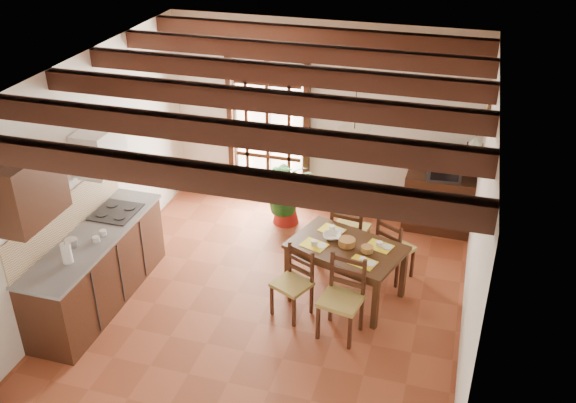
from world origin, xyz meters
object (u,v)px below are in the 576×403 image
at_px(chair_far_left, 349,241).
at_px(pendant_lamp, 354,135).
at_px(kitchen_counter, 97,267).
at_px(chair_near_right, 341,312).
at_px(dining_table, 346,252).
at_px(potted_plant, 286,187).
at_px(crt_tv, 445,164).
at_px(chair_far_right, 393,259).
at_px(chair_near_left, 292,294).
at_px(sideboard, 440,203).

distance_m(chair_far_left, pendant_lamp, 1.89).
xyz_separation_m(kitchen_counter, chair_near_right, (2.89, 0.21, -0.18)).
relative_size(dining_table, potted_plant, 0.68).
bearing_deg(crt_tv, chair_far_right, -114.23).
relative_size(potted_plant, pendant_lamp, 2.60).
bearing_deg(kitchen_counter, chair_near_left, 10.07).
xyz_separation_m(sideboard, pendant_lamp, (-0.96, -1.79, 1.66)).
bearing_deg(crt_tv, potted_plant, -174.90).
xyz_separation_m(dining_table, chair_far_left, (-0.10, 0.73, -0.31)).
bearing_deg(chair_near_left, chair_far_right, 70.56).
height_order(dining_table, sideboard, sideboard).
xyz_separation_m(chair_far_right, potted_plant, (-1.69, 0.94, 0.30)).
xyz_separation_m(kitchen_counter, sideboard, (3.75, 2.83, -0.05)).
bearing_deg(chair_near_right, pendant_lamp, 106.99).
distance_m(chair_far_right, potted_plant, 1.96).
xyz_separation_m(chair_near_left, chair_far_left, (0.41, 1.26, 0.04)).
bearing_deg(kitchen_counter, sideboard, 36.96).
relative_size(sideboard, crt_tv, 1.97).
bearing_deg(chair_far_right, pendant_lamp, 69.35).
relative_size(dining_table, sideboard, 1.51).
distance_m(dining_table, chair_far_right, 0.81).
relative_size(chair_near_left, crt_tv, 1.70).
height_order(chair_near_right, chair_far_left, chair_far_left).
bearing_deg(chair_far_left, pendant_lamp, 106.88).
xyz_separation_m(dining_table, pendant_lamp, (0.00, 0.10, 1.47)).
bearing_deg(chair_near_left, chair_far_left, 96.43).
height_order(chair_near_right, chair_far_right, chair_near_right).
xyz_separation_m(kitchen_counter, chair_far_left, (2.69, 1.66, -0.17)).
height_order(dining_table, crt_tv, crt_tv).
bearing_deg(sideboard, kitchen_counter, -141.61).
bearing_deg(chair_far_right, dining_table, 75.32).
distance_m(potted_plant, pendant_lamp, 2.35).
xyz_separation_m(chair_near_right, chair_far_right, (0.41, 1.26, -0.03)).
bearing_deg(chair_near_right, sideboard, 81.89).
relative_size(dining_table, chair_near_left, 1.75).
height_order(chair_near_left, sideboard, chair_near_left).
bearing_deg(potted_plant, dining_table, -51.17).
bearing_deg(pendant_lamp, chair_near_left, -129.13).
xyz_separation_m(dining_table, sideboard, (0.96, 1.89, -0.19)).
relative_size(chair_near_left, potted_plant, 0.39).
relative_size(dining_table, chair_far_left, 1.54).
relative_size(chair_far_right, sideboard, 0.87).
xyz_separation_m(dining_table, chair_near_left, (-0.51, -0.53, -0.35)).
relative_size(chair_far_left, chair_far_right, 1.12).
height_order(sideboard, potted_plant, potted_plant).
bearing_deg(dining_table, crt_tv, 81.11).
height_order(chair_far_left, pendant_lamp, pendant_lamp).
relative_size(chair_far_left, sideboard, 0.98).
distance_m(chair_near_right, chair_far_left, 1.47).
relative_size(kitchen_counter, pendant_lamp, 2.66).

